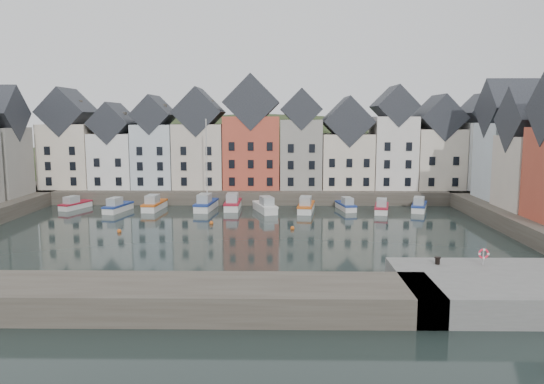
{
  "coord_description": "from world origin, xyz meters",
  "views": [
    {
      "loc": [
        4.47,
        -56.48,
        13.13
      ],
      "look_at": [
        3.57,
        6.0,
        4.33
      ],
      "focal_mm": 35.0,
      "sensor_mm": 36.0,
      "label": 1
    }
  ],
  "objects_px": {
    "boat_a": "(75,205)",
    "mooring_bollard": "(438,260)",
    "life_ring_post": "(484,254)",
    "boat_d": "(206,204)"
  },
  "relations": [
    {
      "from": "life_ring_post",
      "to": "boat_a",
      "type": "bearing_deg",
      "value": 141.45
    },
    {
      "from": "boat_a",
      "to": "mooring_bollard",
      "type": "xyz_separation_m",
      "value": [
        41.82,
        -35.79,
        1.68
      ]
    },
    {
      "from": "boat_a",
      "to": "life_ring_post",
      "type": "relative_size",
      "value": 4.42
    },
    {
      "from": "boat_d",
      "to": "life_ring_post",
      "type": "distance_m",
      "value": 44.05
    },
    {
      "from": "boat_d",
      "to": "life_ring_post",
      "type": "relative_size",
      "value": 10.14
    },
    {
      "from": "boat_a",
      "to": "mooring_bollard",
      "type": "distance_m",
      "value": 55.07
    },
    {
      "from": "boat_d",
      "to": "mooring_bollard",
      "type": "bearing_deg",
      "value": -51.3
    },
    {
      "from": "boat_a",
      "to": "mooring_bollard",
      "type": "relative_size",
      "value": 10.26
    },
    {
      "from": "boat_d",
      "to": "boat_a",
      "type": "bearing_deg",
      "value": -175.75
    },
    {
      "from": "mooring_bollard",
      "to": "life_ring_post",
      "type": "bearing_deg",
      "value": -3.99
    }
  ]
}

